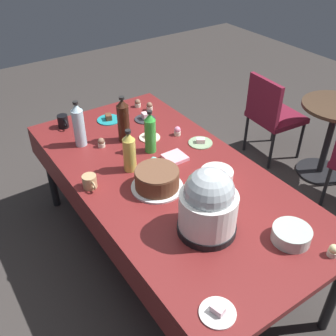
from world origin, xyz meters
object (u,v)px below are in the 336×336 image
at_px(cupcake_mint, 154,162).
at_px(maroon_chair_left, 272,113).
at_px(dessert_plate_cream, 150,136).
at_px(coffee_mug_tan, 90,182).
at_px(frosted_layer_cake, 157,179).
at_px(coffee_mug_black, 63,122).
at_px(cupcake_berry, 101,143).
at_px(slow_cooker, 208,204).
at_px(soda_bottle_ginger_ale, 129,152).
at_px(potluck_table, 168,182).
at_px(cupcake_vanilla, 150,106).
at_px(cupcake_cocoa, 177,131).
at_px(soda_bottle_lime_soda, 150,133).
at_px(ceramic_snack_bowl, 217,176).
at_px(dessert_plate_sage, 200,142).
at_px(dessert_plate_charcoal, 145,118).
at_px(soda_bottle_water, 79,125).
at_px(soda_bottle_cola, 123,121).
at_px(cupcake_lemon, 333,251).
at_px(dessert_plate_white, 218,312).
at_px(dessert_plate_teal, 109,119).
at_px(cupcake_rose, 138,103).
at_px(round_cafe_table, 332,127).
at_px(glass_salad_bowl, 291,235).

relative_size(cupcake_mint, maroon_chair_left, 0.08).
height_order(dessert_plate_cream, coffee_mug_tan, coffee_mug_tan).
relative_size(frosted_layer_cake, coffee_mug_black, 2.60).
bearing_deg(coffee_mug_black, cupcake_berry, 15.74).
relative_size(slow_cooker, soda_bottle_ginger_ale, 1.33).
xyz_separation_m(potluck_table, cupcake_vanilla, (-0.82, 0.38, 0.09)).
distance_m(dessert_plate_cream, cupcake_vanilla, 0.45).
bearing_deg(cupcake_cocoa, soda_bottle_lime_soda, -75.29).
bearing_deg(soda_bottle_lime_soda, coffee_mug_black, -150.19).
distance_m(ceramic_snack_bowl, dessert_plate_sage, 0.44).
relative_size(potluck_table, dessert_plate_charcoal, 13.41).
xyz_separation_m(soda_bottle_water, coffee_mug_black, (-0.30, -0.01, -0.11)).
distance_m(dessert_plate_charcoal, soda_bottle_water, 0.59).
xyz_separation_m(frosted_layer_cake, soda_bottle_cola, (-0.59, 0.11, 0.10)).
distance_m(slow_cooker, dessert_plate_charcoal, 1.29).
bearing_deg(slow_cooker, soda_bottle_ginger_ale, -175.29).
relative_size(cupcake_lemon, soda_bottle_cola, 0.20).
bearing_deg(dessert_plate_white, dessert_plate_sage, 145.00).
height_order(cupcake_berry, soda_bottle_lime_soda, soda_bottle_lime_soda).
bearing_deg(soda_bottle_cola, soda_bottle_lime_soda, 19.57).
distance_m(slow_cooker, dessert_plate_sage, 0.89).
xyz_separation_m(dessert_plate_sage, cupcake_lemon, (1.19, -0.11, 0.02)).
distance_m(frosted_layer_cake, cupcake_vanilla, 1.03).
relative_size(soda_bottle_water, coffee_mug_tan, 2.67).
height_order(cupcake_cocoa, cupcake_mint, same).
height_order(dessert_plate_charcoal, coffee_mug_black, coffee_mug_black).
xyz_separation_m(dessert_plate_teal, soda_bottle_lime_soda, (0.56, 0.04, 0.13)).
distance_m(soda_bottle_water, soda_bottle_cola, 0.31).
height_order(frosted_layer_cake, dessert_plate_sage, frosted_layer_cake).
xyz_separation_m(slow_cooker, soda_bottle_ginger_ale, (-0.71, -0.06, -0.04)).
xyz_separation_m(cupcake_lemon, cupcake_rose, (-1.94, 0.03, 0.00)).
bearing_deg(dessert_plate_white, coffee_mug_tan, -176.00).
relative_size(potluck_table, cupcake_vanilla, 32.59).
relative_size(cupcake_mint, round_cafe_table, 0.09).
distance_m(soda_bottle_water, soda_bottle_lime_soda, 0.50).
bearing_deg(ceramic_snack_bowl, soda_bottle_cola, -162.22).
bearing_deg(maroon_chair_left, ceramic_snack_bowl, -60.26).
bearing_deg(cupcake_rose, round_cafe_table, 59.24).
xyz_separation_m(glass_salad_bowl, dessert_plate_sage, (-1.00, 0.20, -0.03)).
xyz_separation_m(cupcake_cocoa, maroon_chair_left, (-0.19, 1.24, -0.29)).
relative_size(dessert_plate_charcoal, cupcake_lemon, 2.43).
distance_m(ceramic_snack_bowl, soda_bottle_cola, 0.79).
relative_size(dessert_plate_white, dessert_plate_charcoal, 0.98).
relative_size(dessert_plate_teal, cupcake_vanilla, 2.68).
relative_size(dessert_plate_charcoal, cupcake_mint, 2.43).
bearing_deg(cupcake_lemon, ceramic_snack_bowl, -174.30).
distance_m(glass_salad_bowl, coffee_mug_black, 1.84).
bearing_deg(cupcake_mint, slow_cooker, -7.59).
relative_size(cupcake_rose, soda_bottle_water, 0.20).
distance_m(cupcake_lemon, cupcake_vanilla, 1.83).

